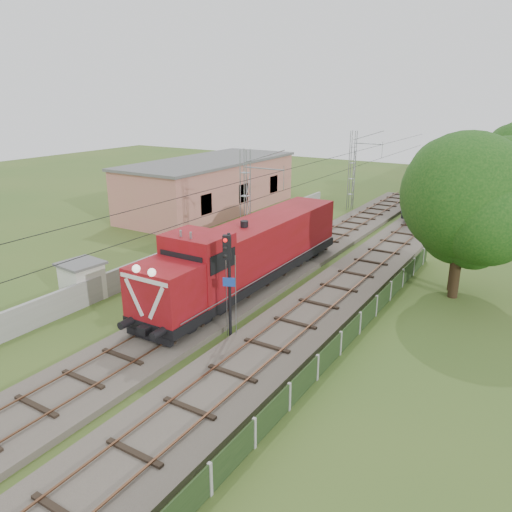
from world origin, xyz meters
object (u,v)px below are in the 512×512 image
Objects in this scene: coach_rake at (484,157)px; relay_hut at (82,281)px; signal_post at (228,268)px; locomotive at (249,252)px.

coach_rake is 64.23m from relay_hut.
relay_hut is at bearing -101.13° from coach_rake.
signal_post is 2.22× the size of relay_hut.
signal_post is at bearing 2.19° from relay_hut.
locomotive is 56.72m from coach_rake.
signal_post is (-2.26, -62.62, 1.05)m from coach_rake.
signal_post reaches higher than relay_hut.
coach_rake reaches higher than relay_hut.
locomotive is 6.84m from signal_post.
relay_hut is (-12.40, -63.01, -1.50)m from coach_rake.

